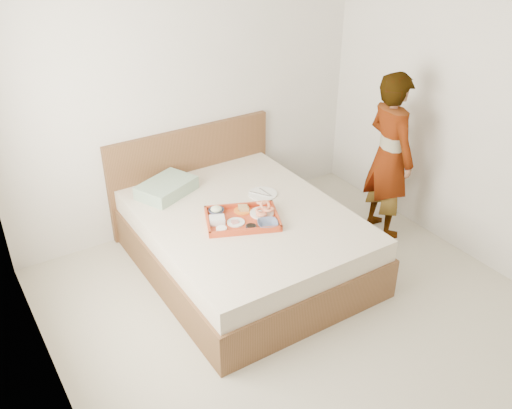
{
  "coord_description": "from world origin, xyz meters",
  "views": [
    {
      "loc": [
        -2.05,
        -2.35,
        2.87
      ],
      "look_at": [
        0.01,
        0.9,
        0.65
      ],
      "focal_mm": 38.8,
      "sensor_mm": 36.0,
      "label": 1
    }
  ],
  "objects": [
    {
      "name": "wall_right",
      "position": [
        1.75,
        0.0,
        1.3
      ],
      "size": [
        0.01,
        4.0,
        2.6
      ],
      "primitive_type": "cube",
      "color": "silver",
      "rests_on": "ground"
    },
    {
      "name": "wall_back",
      "position": [
        0.0,
        2.0,
        1.3
      ],
      "size": [
        3.5,
        0.01,
        2.6
      ],
      "primitive_type": "cube",
      "color": "silver",
      "rests_on": "ground"
    },
    {
      "name": "bread_plate",
      "position": [
        -0.04,
        1.02,
        0.55
      ],
      "size": [
        0.18,
        0.18,
        0.01
      ],
      "primitive_type": "cylinder",
      "rotation": [
        0.0,
        0.0,
        -0.4
      ],
      "color": "orange",
      "rests_on": "tray"
    },
    {
      "name": "sauce_dish",
      "position": [
        -0.13,
        0.75,
        0.56
      ],
      "size": [
        0.11,
        0.11,
        0.03
      ],
      "primitive_type": "cylinder",
      "rotation": [
        0.0,
        0.0,
        -0.4
      ],
      "color": "black",
      "rests_on": "tray"
    },
    {
      "name": "pillow",
      "position": [
        -0.43,
        1.66,
        0.59
      ],
      "size": [
        0.58,
        0.5,
        0.12
      ],
      "primitive_type": "cube",
      "rotation": [
        0.0,
        0.0,
        0.42
      ],
      "color": "#8FA892",
      "rests_on": "bed"
    },
    {
      "name": "bed",
      "position": [
        -0.04,
        1.0,
        0.27
      ],
      "size": [
        1.65,
        2.0,
        0.53
      ],
      "primitive_type": "cube",
      "color": "brown",
      "rests_on": "ground"
    },
    {
      "name": "dinner_plate",
      "position": [
        0.27,
        1.19,
        0.54
      ],
      "size": [
        0.31,
        0.31,
        0.01
      ],
      "primitive_type": "cylinder",
      "rotation": [
        0.0,
        0.0,
        0.25
      ],
      "color": "white",
      "rests_on": "bed"
    },
    {
      "name": "tray",
      "position": [
        -0.11,
        0.91,
        0.56
      ],
      "size": [
        0.69,
        0.61,
        0.05
      ],
      "primitive_type": "cube",
      "rotation": [
        0.0,
        0.0,
        -0.4
      ],
      "color": "#C65424",
      "rests_on": "bed"
    },
    {
      "name": "prawn_plate",
      "position": [
        0.07,
        0.9,
        0.55
      ],
      "size": [
        0.26,
        0.26,
        0.01
      ],
      "primitive_type": "cylinder",
      "rotation": [
        0.0,
        0.0,
        -0.4
      ],
      "color": "white",
      "rests_on": "tray"
    },
    {
      "name": "navy_bowl_big",
      "position": [
        0.01,
        0.72,
        0.57
      ],
      "size": [
        0.21,
        0.21,
        0.04
      ],
      "primitive_type": "imported",
      "rotation": [
        0.0,
        0.0,
        -0.4
      ],
      "color": "#192448",
      "rests_on": "tray"
    },
    {
      "name": "plastic_tub",
      "position": [
        -0.31,
        0.97,
        0.57
      ],
      "size": [
        0.15,
        0.14,
        0.05
      ],
      "primitive_type": "cube",
      "rotation": [
        0.0,
        0.0,
        -0.4
      ],
      "color": "silver",
      "rests_on": "tray"
    },
    {
      "name": "person",
      "position": [
        1.37,
        0.81,
        0.77
      ],
      "size": [
        0.44,
        0.61,
        1.55
      ],
      "primitive_type": "imported",
      "rotation": [
        0.0,
        0.0,
        1.44
      ],
      "color": "beige",
      "rests_on": "ground"
    },
    {
      "name": "headboard",
      "position": [
        -0.04,
        1.97,
        0.47
      ],
      "size": [
        1.65,
        0.06,
        0.95
      ],
      "primitive_type": "cube",
      "color": "brown",
      "rests_on": "ground"
    },
    {
      "name": "meat_plate",
      "position": [
        -0.18,
        0.89,
        0.55
      ],
      "size": [
        0.19,
        0.19,
        0.01
      ],
      "primitive_type": "cylinder",
      "rotation": [
        0.0,
        0.0,
        -0.4
      ],
      "color": "white",
      "rests_on": "tray"
    },
    {
      "name": "wall_left",
      "position": [
        -1.75,
        0.0,
        1.3
      ],
      "size": [
        0.01,
        4.0,
        2.6
      ],
      "primitive_type": "cube",
      "color": "silver",
      "rests_on": "ground"
    },
    {
      "name": "cheese_round",
      "position": [
        -0.34,
        0.85,
        0.56
      ],
      "size": [
        0.11,
        0.11,
        0.03
      ],
      "primitive_type": "cylinder",
      "rotation": [
        0.0,
        0.0,
        -0.4
      ],
      "color": "white",
      "rests_on": "tray"
    },
    {
      "name": "ground",
      "position": [
        0.0,
        0.0,
        0.0
      ],
      "size": [
        3.5,
        4.0,
        0.01
      ],
      "primitive_type": "cube",
      "color": "#BBB39E",
      "rests_on": "ground"
    },
    {
      "name": "salad_bowl",
      "position": [
        -0.24,
        1.1,
        0.57
      ],
      "size": [
        0.17,
        0.17,
        0.04
      ],
      "primitive_type": "imported",
      "rotation": [
        0.0,
        0.0,
        -0.4
      ],
      "color": "#192448",
      "rests_on": "tray"
    }
  ]
}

